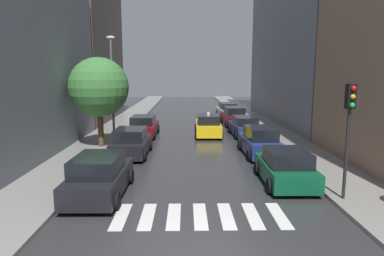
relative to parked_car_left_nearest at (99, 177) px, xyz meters
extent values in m
cube|color=#2C2C2F|center=(3.92, 18.81, -0.80)|extent=(28.00, 72.00, 0.04)
cube|color=gray|center=(-2.58, 18.81, -0.71)|extent=(3.00, 72.00, 0.15)
cube|color=gray|center=(10.42, 18.81, -0.71)|extent=(3.00, 72.00, 0.15)
cube|color=silver|center=(1.22, -2.02, -0.78)|extent=(0.45, 2.20, 0.01)
cube|color=silver|center=(2.12, -2.02, -0.78)|extent=(0.45, 2.20, 0.01)
cube|color=silver|center=(3.02, -2.02, -0.78)|extent=(0.45, 2.20, 0.01)
cube|color=silver|center=(3.92, -2.02, -0.78)|extent=(0.45, 2.20, 0.01)
cube|color=silver|center=(4.82, -2.02, -0.78)|extent=(0.45, 2.20, 0.01)
cube|color=silver|center=(5.72, -2.02, -0.78)|extent=(0.45, 2.20, 0.01)
cube|color=silver|center=(6.62, -2.02, -0.78)|extent=(0.45, 2.20, 0.01)
cube|color=#564C47|center=(-7.08, 21.92, 5.83)|extent=(6.00, 13.14, 13.23)
cube|color=black|center=(0.00, 0.06, -0.20)|extent=(1.97, 4.43, 0.82)
cube|color=black|center=(0.00, -0.16, 0.55)|extent=(1.72, 2.44, 0.67)
cylinder|color=black|center=(-0.94, 1.53, -0.46)|extent=(0.23, 0.64, 0.64)
cylinder|color=black|center=(0.98, 1.50, -0.46)|extent=(0.23, 0.64, 0.64)
cylinder|color=black|center=(-0.98, -1.38, -0.46)|extent=(0.23, 0.64, 0.64)
cylinder|color=black|center=(0.94, -1.41, -0.46)|extent=(0.23, 0.64, 0.64)
cube|color=black|center=(0.21, 6.63, -0.20)|extent=(1.96, 4.12, 0.81)
cube|color=black|center=(0.21, 6.43, 0.53)|extent=(1.70, 2.27, 0.66)
cylinder|color=black|center=(-0.72, 7.99, -0.46)|extent=(0.23, 0.64, 0.64)
cylinder|color=black|center=(1.18, 7.97, -0.46)|extent=(0.23, 0.64, 0.64)
cylinder|color=black|center=(-0.76, 5.30, -0.46)|extent=(0.23, 0.64, 0.64)
cylinder|color=black|center=(1.14, 5.27, -0.46)|extent=(0.23, 0.64, 0.64)
cube|color=maroon|center=(0.17, 12.94, -0.22)|extent=(1.96, 4.38, 0.77)
cube|color=black|center=(0.17, 12.72, 0.48)|extent=(1.70, 2.42, 0.63)
cylinder|color=black|center=(-0.75, 14.39, -0.46)|extent=(0.23, 0.64, 0.64)
cylinder|color=black|center=(1.14, 14.35, -0.46)|extent=(0.23, 0.64, 0.64)
cylinder|color=black|center=(-0.80, 11.52, -0.46)|extent=(0.23, 0.64, 0.64)
cylinder|color=black|center=(1.09, 11.49, -0.46)|extent=(0.23, 0.64, 0.64)
cube|color=#0C4C2D|center=(7.80, 1.38, -0.23)|extent=(1.99, 4.06, 0.76)
cube|color=black|center=(7.80, 1.18, 0.46)|extent=(1.74, 2.24, 0.62)
cylinder|color=black|center=(6.85, 2.73, -0.46)|extent=(0.23, 0.64, 0.64)
cylinder|color=black|center=(8.79, 2.70, -0.46)|extent=(0.23, 0.64, 0.64)
cylinder|color=black|center=(6.81, 0.06, -0.46)|extent=(0.23, 0.64, 0.64)
cylinder|color=black|center=(8.75, 0.04, -0.46)|extent=(0.23, 0.64, 0.64)
cube|color=navy|center=(7.76, 6.60, -0.18)|extent=(1.89, 4.24, 0.84)
cube|color=black|center=(7.77, 6.39, 0.58)|extent=(1.62, 2.35, 0.69)
cylinder|color=black|center=(6.84, 7.95, -0.46)|extent=(0.24, 0.65, 0.64)
cylinder|color=black|center=(8.61, 8.00, -0.46)|extent=(0.24, 0.65, 0.64)
cylinder|color=black|center=(6.92, 5.19, -0.46)|extent=(0.24, 0.65, 0.64)
cylinder|color=black|center=(8.69, 5.24, -0.46)|extent=(0.24, 0.65, 0.64)
cube|color=navy|center=(7.90, 12.75, -0.23)|extent=(1.98, 4.19, 0.75)
cube|color=black|center=(7.91, 12.55, 0.45)|extent=(1.68, 2.33, 0.61)
cylinder|color=black|center=(6.94, 14.06, -0.46)|extent=(0.25, 0.65, 0.64)
cylinder|color=black|center=(8.72, 14.15, -0.46)|extent=(0.25, 0.65, 0.64)
cylinder|color=black|center=(7.08, 11.35, -0.46)|extent=(0.25, 0.65, 0.64)
cylinder|color=black|center=(8.86, 11.44, -0.46)|extent=(0.25, 0.65, 0.64)
cube|color=maroon|center=(7.82, 18.21, -0.18)|extent=(2.00, 4.70, 0.85)
cube|color=black|center=(7.83, 17.98, 0.59)|extent=(1.68, 2.62, 0.69)
cylinder|color=black|center=(6.86, 19.69, -0.46)|extent=(0.25, 0.65, 0.64)
cylinder|color=black|center=(8.63, 19.77, -0.46)|extent=(0.25, 0.65, 0.64)
cylinder|color=black|center=(7.01, 16.64, -0.46)|extent=(0.25, 0.65, 0.64)
cylinder|color=black|center=(8.78, 16.73, -0.46)|extent=(0.25, 0.65, 0.64)
cube|color=silver|center=(7.84, 23.45, -0.21)|extent=(1.97, 4.79, 0.79)
cube|color=black|center=(7.85, 23.21, 0.51)|extent=(1.66, 2.66, 0.65)
cylinder|color=black|center=(6.89, 24.96, -0.46)|extent=(0.25, 0.65, 0.64)
cylinder|color=black|center=(8.64, 25.04, -0.46)|extent=(0.25, 0.65, 0.64)
cylinder|color=black|center=(7.04, 21.85, -0.46)|extent=(0.25, 0.65, 0.64)
cylinder|color=black|center=(8.79, 21.93, -0.46)|extent=(0.25, 0.65, 0.64)
cube|color=yellow|center=(5.14, 13.11, -0.21)|extent=(1.93, 4.47, 0.80)
cube|color=black|center=(5.13, 12.88, 0.52)|extent=(1.67, 2.47, 0.65)
cube|color=#F2EDCC|center=(5.13, 12.88, 0.93)|extent=(0.21, 0.36, 0.18)
cylinder|color=black|center=(4.24, 14.59, -0.46)|extent=(0.23, 0.64, 0.64)
cylinder|color=black|center=(6.09, 14.56, -0.46)|extent=(0.23, 0.64, 0.64)
cylinder|color=black|center=(4.19, 11.66, -0.46)|extent=(0.23, 0.64, 0.64)
cylinder|color=black|center=(6.04, 11.63, -0.46)|extent=(0.23, 0.64, 0.64)
cylinder|color=#513823|center=(-2.04, 8.62, 0.46)|extent=(0.36, 0.36, 2.18)
sphere|color=#397437|center=(-2.04, 8.62, 3.14)|extent=(3.74, 3.74, 3.74)
cylinder|color=black|center=(9.37, -0.85, 1.07)|extent=(0.12, 0.12, 3.40)
cube|color=black|center=(9.37, -0.85, 3.22)|extent=(0.30, 0.30, 0.90)
sphere|color=red|center=(9.37, -1.03, 3.52)|extent=(0.18, 0.18, 0.18)
sphere|color=#F2A519|center=(9.37, -1.03, 3.22)|extent=(0.18, 0.18, 0.18)
sphere|color=green|center=(9.37, -1.03, 2.92)|extent=(0.18, 0.18, 0.18)
cylinder|color=#595B60|center=(-1.63, 10.66, 2.79)|extent=(0.16, 0.16, 6.85)
ellipsoid|color=beige|center=(-1.63, 10.66, 6.37)|extent=(0.60, 0.28, 0.24)
camera|label=1|loc=(3.45, -13.07, 4.08)|focal=32.01mm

